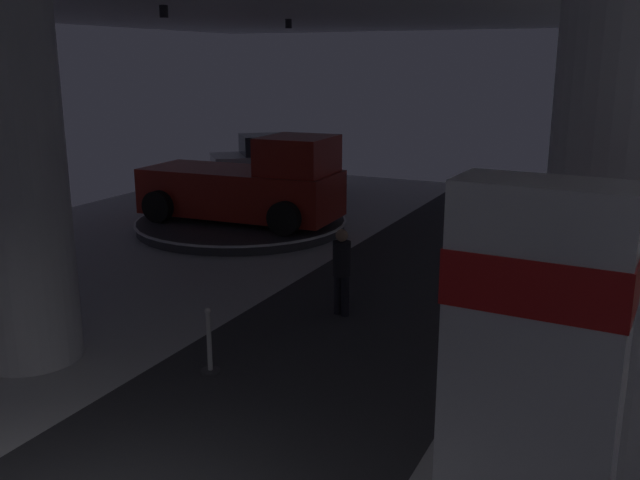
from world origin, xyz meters
TOP-DOWN VIEW (x-y plane):
  - column_right at (4.05, 3.20)m, footprint 1.32×1.32m
  - column_left at (-4.11, 3.74)m, footprint 1.51×1.51m
  - brand_sign_pylon at (3.68, 1.02)m, footprint 1.30×0.71m
  - display_platform_far_left at (-5.69, 12.36)m, footprint 5.70×5.70m
  - pickup_truck_far_left at (-5.37, 12.37)m, footprint 5.40×2.86m
  - display_platform_deep_left at (-7.52, 17.44)m, footprint 5.01×5.01m
  - display_car_deep_left at (-7.54, 17.42)m, footprint 4.37×4.09m
  - visitor_walking_near at (-0.55, 7.49)m, footprint 0.32×0.32m
  - stanchion_b at (-1.31, 4.47)m, footprint 0.28×0.28m

SIDE VIEW (x-z plane):
  - display_platform_far_left at x=-5.69m, z-range 0.02..0.29m
  - display_platform_deep_left at x=-7.52m, z-range 0.02..0.31m
  - stanchion_b at x=-1.31m, z-range -0.13..0.88m
  - visitor_walking_near at x=-0.55m, z-range 0.11..1.70m
  - display_car_deep_left at x=-7.54m, z-range 0.20..1.91m
  - pickup_truck_far_left at x=-5.37m, z-range 0.06..2.36m
  - brand_sign_pylon at x=3.68m, z-range 0.07..3.82m
  - column_right at x=4.05m, z-range 0.00..5.50m
  - column_left at x=-4.11m, z-range 0.00..5.50m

